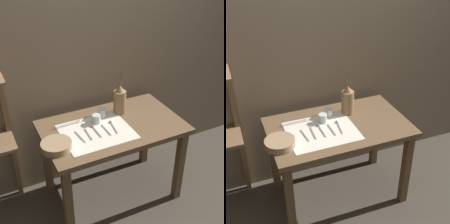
{
  "view_description": "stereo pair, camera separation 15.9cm",
  "coord_description": "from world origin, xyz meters",
  "views": [
    {
      "loc": [
        -0.91,
        -1.83,
        2.06
      ],
      "look_at": [
        -0.0,
        0.0,
        0.85
      ],
      "focal_mm": 50.0,
      "sensor_mm": 36.0,
      "label": 1
    },
    {
      "loc": [
        -0.76,
        -1.89,
        2.06
      ],
      "look_at": [
        -0.0,
        0.0,
        0.85
      ],
      "focal_mm": 50.0,
      "sensor_mm": 36.0,
      "label": 2
    }
  ],
  "objects": [
    {
      "name": "ground_plane",
      "position": [
        0.0,
        0.0,
        0.0
      ],
      "size": [
        12.0,
        12.0,
        0.0
      ],
      "primitive_type": "plane",
      "color": "#473F35"
    },
    {
      "name": "stone_wall_back",
      "position": [
        0.0,
        0.45,
        1.2
      ],
      "size": [
        7.0,
        0.06,
        2.4
      ],
      "color": "#7A6B56",
      "rests_on": "ground_plane"
    },
    {
      "name": "wooden_table",
      "position": [
        0.0,
        0.0,
        0.62
      ],
      "size": [
        1.09,
        0.67,
        0.73
      ],
      "color": "brown",
      "rests_on": "ground_plane"
    },
    {
      "name": "linen_cloth",
      "position": [
        -0.15,
        -0.03,
        0.73
      ],
      "size": [
        0.52,
        0.44,
        0.0
      ],
      "color": "silver",
      "rests_on": "wooden_table"
    },
    {
      "name": "pitcher_with_flowers",
      "position": [
        0.14,
        0.15,
        0.85
      ],
      "size": [
        0.1,
        0.1,
        0.45
      ],
      "color": "olive",
      "rests_on": "wooden_table"
    },
    {
      "name": "wooden_bowl",
      "position": [
        -0.48,
        -0.1,
        0.76
      ],
      "size": [
        0.22,
        0.22,
        0.05
      ],
      "color": "#9E7F5B",
      "rests_on": "wooden_table"
    },
    {
      "name": "glass_tumbler_near",
      "position": [
        -0.1,
        0.08,
        0.77
      ],
      "size": [
        0.07,
        0.07,
        0.07
      ],
      "color": "silver",
      "rests_on": "wooden_table"
    },
    {
      "name": "glass_tumbler_far",
      "position": [
        -0.02,
        0.15,
        0.77
      ],
      "size": [
        0.06,
        0.06,
        0.07
      ],
      "color": "silver",
      "rests_on": "wooden_table"
    },
    {
      "name": "knife_center",
      "position": [
        -0.29,
        -0.04,
        0.74
      ],
      "size": [
        0.03,
        0.16,
        0.0
      ],
      "color": "gray",
      "rests_on": "wooden_table"
    },
    {
      "name": "fork_inner",
      "position": [
        -0.22,
        -0.04,
        0.74
      ],
      "size": [
        0.02,
        0.16,
        0.0
      ],
      "color": "gray",
      "rests_on": "wooden_table"
    },
    {
      "name": "spoon_inner",
      "position": [
        -0.15,
        0.01,
        0.74
      ],
      "size": [
        0.02,
        0.17,
        0.02
      ],
      "color": "gray",
      "rests_on": "wooden_table"
    },
    {
      "name": "fork_outer",
      "position": [
        -0.08,
        -0.04,
        0.74
      ],
      "size": [
        0.01,
        0.16,
        0.0
      ],
      "color": "gray",
      "rests_on": "wooden_table"
    },
    {
      "name": "spoon_outer",
      "position": [
        -0.0,
        0.01,
        0.74
      ],
      "size": [
        0.04,
        0.17,
        0.02
      ],
      "color": "gray",
      "rests_on": "wooden_table"
    }
  ]
}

